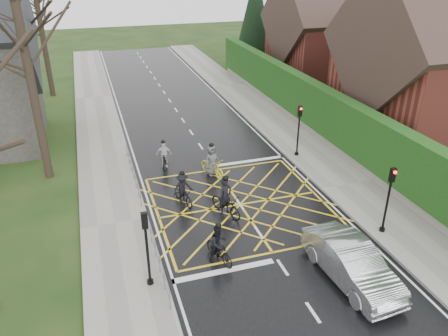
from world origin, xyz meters
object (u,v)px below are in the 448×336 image
cyclist_rear (226,202)px  cyclist_front (164,157)px  cyclist_mid (183,191)px  car (352,263)px  cyclist_lead (212,164)px  cyclist_back (219,247)px

cyclist_rear → cyclist_front: bearing=85.3°
cyclist_mid → cyclist_front: bearing=76.0°
cyclist_mid → car: size_ratio=0.40×
cyclist_lead → cyclist_back: bearing=-125.5°
cyclist_back → car: cyclist_back is taller
cyclist_front → cyclist_lead: size_ratio=0.82×
cyclist_rear → cyclist_mid: bearing=114.5°
cyclist_rear → cyclist_back: (-1.33, -3.23, 0.01)m
cyclist_rear → cyclist_mid: cyclist_rear is taller
cyclist_rear → cyclist_back: size_ratio=1.20×
cyclist_mid → cyclist_front: cyclist_mid is taller
cyclist_lead → car: size_ratio=0.45×
cyclist_lead → car: cyclist_lead is taller
cyclist_mid → cyclist_lead: bearing=32.5°
cyclist_mid → cyclist_rear: bearing=-59.4°
cyclist_rear → cyclist_back: bearing=-134.2°
cyclist_back → car: (4.36, -2.58, 0.11)m
cyclist_rear → car: size_ratio=0.47×
cyclist_rear → cyclist_front: (-1.81, 5.86, -0.04)m
cyclist_lead → car: (2.51, -9.87, 0.11)m
cyclist_lead → cyclist_front: bearing=120.7°
cyclist_back → cyclist_mid: bearing=75.9°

